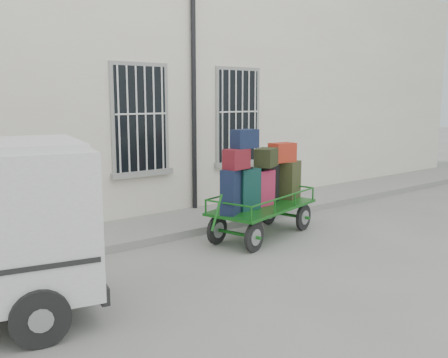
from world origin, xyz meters
TOP-DOWN VIEW (x-y plane):
  - ground at (0.00, 0.00)m, footprint 80.00×80.00m
  - building at (0.00, 5.50)m, footprint 24.00×5.15m
  - sidewalk at (0.00, 2.20)m, footprint 24.00×1.70m
  - luggage_cart at (0.87, 0.54)m, footprint 2.86×1.66m

SIDE VIEW (x-z plane):
  - ground at x=0.00m, z-range 0.00..0.00m
  - sidewalk at x=0.00m, z-range 0.00..0.15m
  - luggage_cart at x=0.87m, z-range -0.07..2.06m
  - building at x=0.00m, z-range 0.00..6.00m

